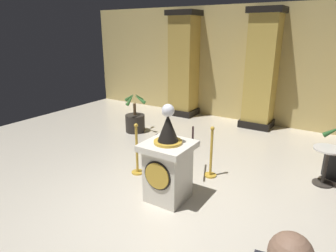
# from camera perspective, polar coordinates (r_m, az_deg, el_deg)

# --- Properties ---
(ground_plane) EXTENTS (12.82, 12.82, 0.00)m
(ground_plane) POSITION_cam_1_polar(r_m,az_deg,el_deg) (4.87, -0.63, -15.69)
(ground_plane) COLOR beige
(back_wall) EXTENTS (12.82, 0.16, 3.44)m
(back_wall) POSITION_cam_1_polar(r_m,az_deg,el_deg) (9.16, 18.56, 11.00)
(back_wall) COLOR tan
(back_wall) RESTS_ON ground_plane
(pedestal_clock) EXTENTS (0.76, 0.76, 1.64)m
(pedestal_clock) POSITION_cam_1_polar(r_m,az_deg,el_deg) (4.81, -0.04, -7.52)
(pedestal_clock) COLOR silver
(pedestal_clock) RESTS_ON ground_plane
(stanchion_near) EXTENTS (0.24, 0.24, 1.02)m
(stanchion_near) POSITION_cam_1_polar(r_m,az_deg,el_deg) (5.71, 8.36, -6.42)
(stanchion_near) COLOR gold
(stanchion_near) RESTS_ON ground_plane
(stanchion_far) EXTENTS (0.24, 0.24, 1.04)m
(stanchion_far) POSITION_cam_1_polar(r_m,az_deg,el_deg) (5.80, -6.05, -5.87)
(stanchion_far) COLOR gold
(stanchion_far) RESTS_ON ground_plane
(velvet_rope) EXTENTS (1.01, 0.99, 0.22)m
(velvet_rope) POSITION_cam_1_polar(r_m,az_deg,el_deg) (5.55, 1.13, -2.16)
(velvet_rope) COLOR black
(column_left) EXTENTS (0.94, 0.94, 3.31)m
(column_left) POSITION_cam_1_polar(r_m,az_deg,el_deg) (9.74, 3.22, 11.77)
(column_left) COLOR black
(column_left) RESTS_ON ground_plane
(column_centre_rear) EXTENTS (0.93, 0.93, 3.31)m
(column_centre_rear) POSITION_cam_1_polar(r_m,az_deg,el_deg) (8.80, 17.86, 10.27)
(column_centre_rear) COLOR black
(column_centre_rear) RESTS_ON ground_plane
(potted_palm_left) EXTENTS (0.74, 0.72, 1.11)m
(potted_palm_left) POSITION_cam_1_polar(r_m,az_deg,el_deg) (8.22, -6.43, 1.03)
(potted_palm_left) COLOR #2D2823
(potted_palm_left) RESTS_ON ground_plane
(cafe_table) EXTENTS (0.51, 0.51, 0.72)m
(cafe_table) POSITION_cam_1_polar(r_m,az_deg,el_deg) (6.04, 28.45, -6.14)
(cafe_table) COLOR #332D28
(cafe_table) RESTS_ON ground_plane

